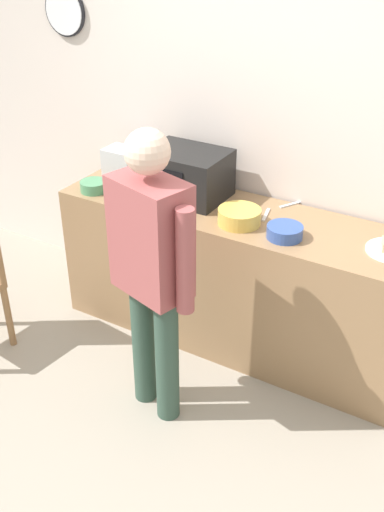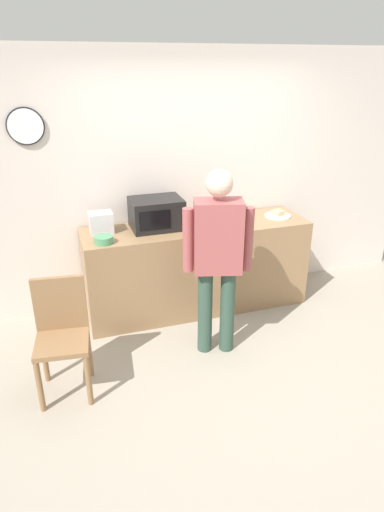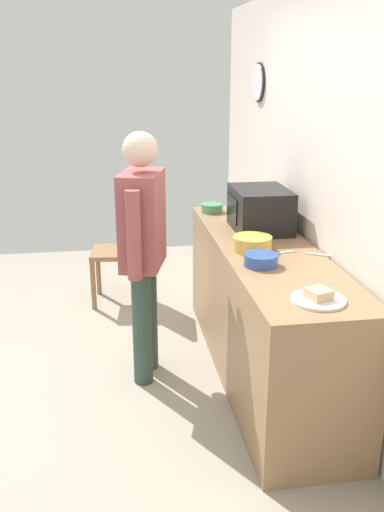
# 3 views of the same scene
# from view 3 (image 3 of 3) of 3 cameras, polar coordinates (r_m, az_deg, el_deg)

# --- Properties ---
(ground_plane) EXTENTS (6.00, 6.00, 0.00)m
(ground_plane) POSITION_cam_3_polar(r_m,az_deg,el_deg) (3.92, -10.77, -13.01)
(ground_plane) COLOR #9E9384
(back_wall) EXTENTS (5.40, 0.13, 2.60)m
(back_wall) POSITION_cam_3_polar(r_m,az_deg,el_deg) (3.70, 13.66, 6.71)
(back_wall) COLOR silver
(back_wall) RESTS_ON ground_plane
(kitchen_counter) EXTENTS (2.31, 0.62, 0.93)m
(kitchen_counter) POSITION_cam_3_polar(r_m,az_deg,el_deg) (3.85, 7.34, -5.62)
(kitchen_counter) COLOR #93704C
(kitchen_counter) RESTS_ON ground_plane
(microwave) EXTENTS (0.50, 0.39, 0.30)m
(microwave) POSITION_cam_3_polar(r_m,az_deg,el_deg) (4.03, 6.97, 4.76)
(microwave) COLOR black
(microwave) RESTS_ON kitchen_counter
(sandwich_plate) EXTENTS (0.28, 0.28, 0.07)m
(sandwich_plate) POSITION_cam_3_polar(r_m,az_deg,el_deg) (2.87, 12.80, -4.18)
(sandwich_plate) COLOR white
(sandwich_plate) RESTS_ON kitchen_counter
(salad_bowl) EXTENTS (0.17, 0.17, 0.07)m
(salad_bowl) POSITION_cam_3_polar(r_m,az_deg,el_deg) (4.53, 2.05, 4.93)
(salad_bowl) COLOR #4C8E60
(salad_bowl) RESTS_ON kitchen_counter
(cereal_bowl) EXTENTS (0.20, 0.20, 0.07)m
(cereal_bowl) POSITION_cam_3_polar(r_m,az_deg,el_deg) (3.31, 7.06, -0.40)
(cereal_bowl) COLOR #33519E
(cereal_bowl) RESTS_ON kitchen_counter
(mixing_bowl) EXTENTS (0.25, 0.25, 0.09)m
(mixing_bowl) POSITION_cam_3_polar(r_m,az_deg,el_deg) (3.58, 6.18, 1.30)
(mixing_bowl) COLOR gold
(mixing_bowl) RESTS_ON kitchen_counter
(toaster) EXTENTS (0.22, 0.18, 0.20)m
(toaster) POSITION_cam_3_polar(r_m,az_deg,el_deg) (4.56, 5.71, 5.79)
(toaster) COLOR silver
(toaster) RESTS_ON kitchen_counter
(fork_utensil) EXTENTS (0.06, 0.17, 0.01)m
(fork_utensil) POSITION_cam_3_polar(r_m,az_deg,el_deg) (3.56, 9.28, 0.34)
(fork_utensil) COLOR silver
(fork_utensil) RESTS_ON kitchen_counter
(spoon_utensil) EXTENTS (0.10, 0.16, 0.01)m
(spoon_utensil) POSITION_cam_3_polar(r_m,az_deg,el_deg) (3.57, 12.87, 0.13)
(spoon_utensil) COLOR silver
(spoon_utensil) RESTS_ON kitchen_counter
(person_standing) EXTENTS (0.57, 0.34, 1.67)m
(person_standing) POSITION_cam_3_polar(r_m,az_deg,el_deg) (3.62, -5.05, 1.54)
(person_standing) COLOR #304A3D
(person_standing) RESTS_ON ground_plane
(wooden_chair) EXTENTS (0.44, 0.44, 0.94)m
(wooden_chair) POSITION_cam_3_polar(r_m,az_deg,el_deg) (5.01, -7.11, 0.97)
(wooden_chair) COLOR olive
(wooden_chair) RESTS_ON ground_plane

